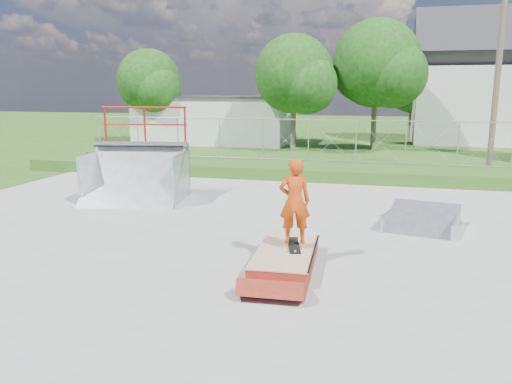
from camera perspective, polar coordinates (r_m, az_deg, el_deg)
ground at (r=11.69m, az=-1.74°, el=-5.95°), size 120.00×120.00×0.00m
concrete_pad at (r=11.68m, az=-1.74°, el=-5.85°), size 20.00×16.00×0.04m
grass_berm at (r=20.70m, az=5.54°, el=2.45°), size 24.00×3.00×0.50m
grind_box at (r=10.15m, az=3.37°, el=-7.66°), size 1.27×2.44×0.35m
quarter_pipe at (r=16.21m, az=-13.76°, el=4.06°), size 3.33×2.95×2.98m
flat_bank_ramp at (r=13.47m, az=18.42°, el=-3.01°), size 2.07×2.16×0.53m
skateboard at (r=10.25m, az=4.35°, el=-6.17°), size 0.42×0.82×0.13m
skater at (r=10.02m, az=4.42°, el=-1.46°), size 0.72×0.57×1.73m
concrete_stairs at (r=22.82m, az=-16.41°, el=3.26°), size 1.50×1.60×0.80m
chain_link_fence at (r=21.53m, az=6.01°, el=5.88°), size 20.00×0.06×1.80m
utility_building_flat at (r=34.59m, az=-4.46°, el=8.21°), size 10.00×6.00×3.00m
gable_house at (r=37.18m, az=23.93°, el=11.11°), size 8.40×6.08×8.94m
utility_pole at (r=23.13m, az=25.86°, el=11.65°), size 0.24×0.24×8.00m
tree_left_near at (r=28.96m, az=4.80°, el=12.98°), size 4.76×4.48×6.65m
tree_center at (r=30.54m, az=14.13°, el=13.74°), size 5.44×5.12×7.60m
tree_left_far at (r=33.98m, az=-11.89°, el=12.05°), size 4.42×4.16×6.18m
tree_back_mid at (r=38.62m, az=17.81°, el=11.22°), size 4.08×3.84×5.70m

